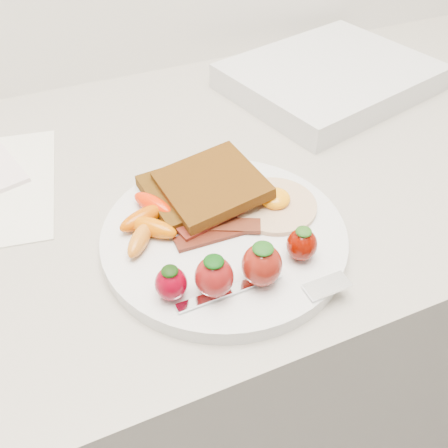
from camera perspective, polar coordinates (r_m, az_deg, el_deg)
name	(u,v)px	position (r m, az deg, el deg)	size (l,w,h in m)	color
counter	(183,366)	(0.99, -4.69, -15.90)	(2.00, 0.60, 0.90)	gray
plate	(224,237)	(0.55, 0.00, -1.44)	(0.27, 0.27, 0.02)	silver
toast_lower	(192,191)	(0.59, -3.71, 3.74)	(0.10, 0.10, 0.01)	black
toast_upper	(211,185)	(0.57, -1.44, 4.50)	(0.11, 0.11, 0.01)	black
fried_egg	(275,203)	(0.58, 5.79, 2.36)	(0.12, 0.12, 0.02)	beige
bacon_strips	(216,227)	(0.54, -0.92, -0.33)	(0.10, 0.06, 0.01)	black
baby_carrots	(147,221)	(0.55, -8.77, 0.29)	(0.08, 0.10, 0.02)	#BE4B00
strawberries	(240,267)	(0.48, 1.88, -4.94)	(0.17, 0.05, 0.05)	maroon
fork	(274,288)	(0.49, 5.79, -7.31)	(0.17, 0.05, 0.00)	white
appliance	(330,77)	(0.86, 12.01, 16.11)	(0.31, 0.24, 0.04)	silver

